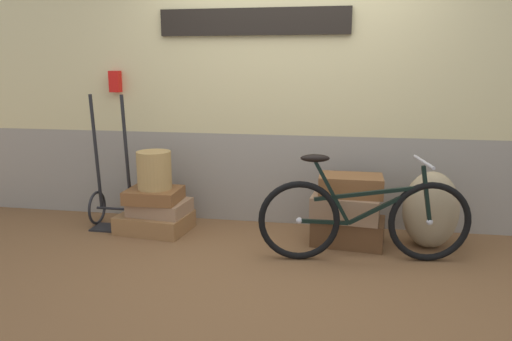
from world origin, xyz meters
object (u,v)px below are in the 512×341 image
(luggage_trolley, at_px, (113,197))
(suitcase_5, at_px, (351,185))
(suitcase_0, at_px, (155,222))
(wicker_basket, at_px, (154,170))
(suitcase_4, at_px, (346,207))
(suitcase_1, at_px, (160,207))
(suitcase_3, at_px, (348,231))
(burlap_sack, at_px, (431,210))
(bicycle, at_px, (363,218))
(suitcase_2, at_px, (154,195))

(luggage_trolley, bearing_deg, suitcase_5, -2.14)
(suitcase_0, distance_m, wicker_basket, 0.49)
(suitcase_4, height_order, luggage_trolley, luggage_trolley)
(suitcase_1, relative_size, suitcase_3, 0.84)
(suitcase_1, xyz_separation_m, burlap_sack, (2.35, -0.00, 0.10))
(luggage_trolley, bearing_deg, bicycle, -10.87)
(suitcase_3, height_order, burlap_sack, burlap_sack)
(suitcase_1, distance_m, suitcase_4, 1.67)
(suitcase_0, height_order, suitcase_2, suitcase_2)
(suitcase_3, distance_m, wicker_basket, 1.78)
(wicker_basket, bearing_deg, suitcase_5, -0.36)
(suitcase_3, distance_m, suitcase_5, 0.40)
(suitcase_5, relative_size, bicycle, 0.32)
(suitcase_5, relative_size, burlap_sack, 0.81)
(suitcase_3, relative_size, suitcase_4, 1.07)
(suitcase_4, distance_m, suitcase_5, 0.19)
(suitcase_4, bearing_deg, wicker_basket, -174.71)
(suitcase_3, relative_size, bicycle, 0.37)
(suitcase_1, distance_m, wicker_basket, 0.35)
(suitcase_2, height_order, suitcase_4, suitcase_4)
(suitcase_2, height_order, luggage_trolley, luggage_trolley)
(suitcase_1, height_order, suitcase_2, suitcase_2)
(burlap_sack, bearing_deg, suitcase_3, -177.36)
(suitcase_3, bearing_deg, suitcase_4, -150.72)
(suitcase_3, bearing_deg, suitcase_0, -174.13)
(suitcase_2, relative_size, burlap_sack, 0.72)
(burlap_sack, relative_size, bicycle, 0.40)
(suitcase_3, relative_size, suitcase_5, 1.14)
(luggage_trolley, xyz_separation_m, burlap_sack, (2.83, -0.06, 0.05))
(suitcase_0, height_order, luggage_trolley, luggage_trolley)
(suitcase_0, distance_m, suitcase_3, 1.74)
(suitcase_0, height_order, bicycle, bicycle)
(bicycle, bearing_deg, suitcase_0, 168.71)
(bicycle, bearing_deg, suitcase_3, 106.62)
(luggage_trolley, relative_size, burlap_sack, 1.91)
(suitcase_3, relative_size, wicker_basket, 1.74)
(suitcase_4, height_order, burlap_sack, burlap_sack)
(suitcase_0, distance_m, bicycle, 1.90)
(suitcase_2, xyz_separation_m, wicker_basket, (0.01, 0.01, 0.23))
(luggage_trolley, distance_m, burlap_sack, 2.83)
(wicker_basket, relative_size, luggage_trolley, 0.28)
(suitcase_5, bearing_deg, burlap_sack, 2.74)
(suitcase_0, relative_size, suitcase_5, 1.18)
(luggage_trolley, bearing_deg, suitcase_4, -2.67)
(suitcase_5, distance_m, bicycle, 0.41)
(suitcase_3, height_order, suitcase_5, suitcase_5)
(suitcase_5, xyz_separation_m, burlap_sack, (0.65, 0.02, -0.19))
(suitcase_5, xyz_separation_m, luggage_trolley, (-2.18, 0.08, -0.23))
(suitcase_5, bearing_deg, suitcase_1, 179.81)
(suitcase_4, bearing_deg, suitcase_5, 34.81)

